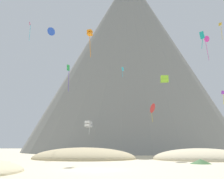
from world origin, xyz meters
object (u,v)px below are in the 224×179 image
kite_violet_low (224,94)px  kite_cyan_mid (123,70)px  kite_lime_low (164,79)px  kite_blue_high (51,32)px  kite_white_low (88,124)px  kite_orange_mid (90,33)px  kite_rainbow_low (129,124)px  kite_red_low (152,108)px  kite_green_mid (68,72)px  bush_near_left (201,161)px  rock_massif (131,62)px  bush_low_patch (66,156)px  kite_pink_high (30,27)px  kite_teal_mid (202,37)px  kite_magenta_high (207,40)px  kite_gold_high (221,27)px

kite_violet_low → kite_cyan_mid: bearing=-164.5°
kite_lime_low → kite_blue_high: bearing=-27.7°
kite_white_low → kite_orange_mid: (4.40, -21.89, 13.85)m
kite_cyan_mid → kite_rainbow_low: (0.88, 10.38, -12.99)m
kite_red_low → kite_green_mid: kite_green_mid is taller
kite_white_low → kite_cyan_mid: bearing=55.8°
kite_red_low → kite_white_low: (-14.86, 0.98, -3.46)m
bush_near_left → rock_massif: size_ratio=0.03×
rock_massif → kite_white_low: bearing=-102.9°
bush_low_patch → kite_green_mid: 16.96m
kite_pink_high → kite_violet_low: bearing=124.7°
bush_low_patch → kite_pink_high: size_ratio=0.56×
bush_near_left → kite_red_low: kite_red_low is taller
bush_near_left → kite_pink_high: (-34.05, 28.08, 29.87)m
kite_teal_mid → kite_lime_low: bearing=-138.4°
bush_low_patch → kite_rainbow_low: bearing=77.7°
kite_magenta_high → kite_rainbow_low: bearing=-65.1°
kite_lime_low → kite_pink_high: size_ratio=0.30×
kite_teal_mid → kite_orange_mid: 18.70m
bush_near_left → kite_green_mid: size_ratio=0.50×
kite_gold_high → kite_magenta_high: kite_gold_high is taller
kite_magenta_high → kite_cyan_mid: 21.55m
bush_low_patch → kite_lime_low: bearing=13.7°
bush_low_patch → kite_green_mid: (-1.71, 6.51, 15.56)m
kite_red_low → kite_lime_low: size_ratio=3.01×
kite_lime_low → kite_rainbow_low: 34.11m
rock_massif → kite_violet_low: (20.92, -43.34, -19.60)m
kite_blue_high → kite_cyan_mid: bearing=170.7°
rock_massif → kite_teal_mid: (14.86, -56.83, -12.07)m
bush_low_patch → kite_pink_high: bearing=129.8°
kite_gold_high → kite_white_low: size_ratio=1.53×
kite_gold_high → bush_low_patch: bearing=134.7°
kite_magenta_high → kite_red_low: bearing=-21.7°
bush_near_left → bush_low_patch: (-19.54, 10.66, 0.19)m
kite_white_low → bush_near_left: bearing=-35.3°
kite_lime_low → bush_low_patch: bearing=10.0°
kite_blue_high → kite_orange_mid: 21.19m
kite_pink_high → bush_low_patch: bearing=79.5°
bush_low_patch → kite_violet_low: bearing=25.5°
kite_gold_high → kite_blue_high: bearing=112.6°
kite_pink_high → kite_gold_high: bearing=145.5°
kite_lime_low → kite_teal_mid: kite_teal_mid is taller
bush_low_patch → kite_pink_high: 37.34m
kite_cyan_mid → kite_red_low: bearing=-139.4°
bush_low_patch → rock_massif: 65.51m
kite_violet_low → kite_orange_mid: bearing=-103.9°
kite_green_mid → kite_orange_mid: size_ratio=1.07×
bush_low_patch → kite_teal_mid: 29.68m
rock_massif → kite_blue_high: bearing=-110.9°
kite_teal_mid → kite_violet_low: size_ratio=1.06×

